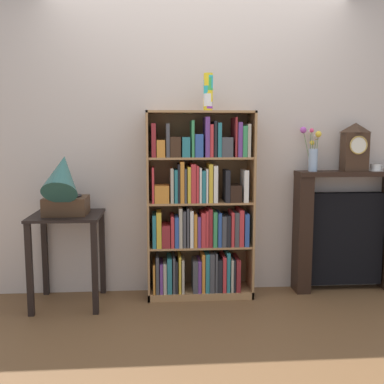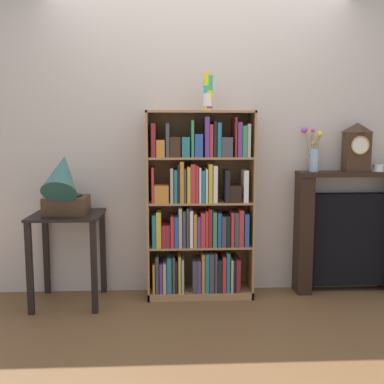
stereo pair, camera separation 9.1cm
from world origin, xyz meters
name	(u,v)px [view 2 (the right image)]	position (x,y,z in m)	size (l,w,h in m)	color
ground_plane	(201,302)	(0.00, 0.00, -0.01)	(7.71, 6.40, 0.02)	brown
wall_back	(212,142)	(0.11, 0.33, 1.30)	(4.71, 0.08, 2.60)	beige
bookshelf	(200,214)	(0.00, 0.13, 0.71)	(0.88, 0.30, 1.55)	#A87A4C
cup_stack	(208,92)	(0.06, 0.10, 1.70)	(0.08, 0.08, 0.30)	yellow
side_table_left	(68,236)	(-1.08, 0.03, 0.55)	(0.55, 0.52, 0.74)	black
gramophone	(64,185)	(-1.08, -0.05, 0.98)	(0.33, 0.48, 0.55)	#472D1C
fireplace_mantel	(348,233)	(1.30, 0.20, 0.52)	(0.92, 0.22, 1.05)	black
mantel_clock	(357,147)	(1.33, 0.18, 1.26)	(0.20, 0.15, 0.41)	#382316
flower_vase	(314,151)	(0.96, 0.19, 1.23)	(0.16, 0.13, 0.38)	#99B2D1
teacup_with_saucer	(378,168)	(1.52, 0.18, 1.08)	(0.13, 0.13, 0.06)	white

